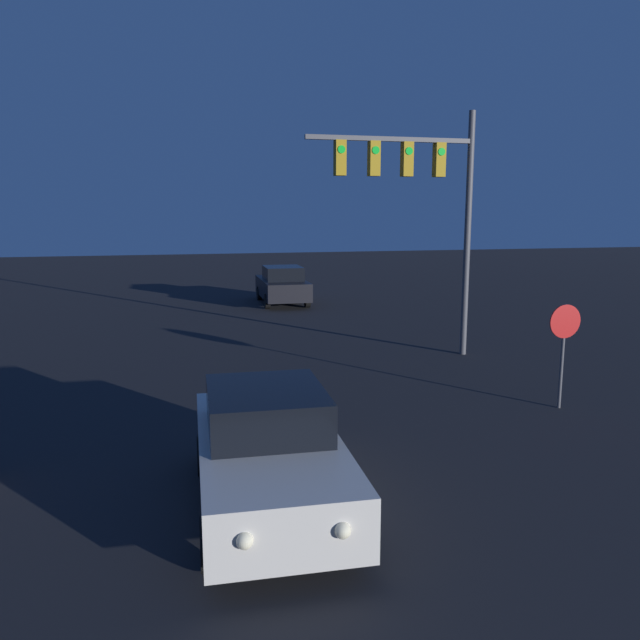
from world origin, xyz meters
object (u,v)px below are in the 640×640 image
Objects in this scene: car_near at (268,451)px; stop_sign at (564,336)px; car_far at (282,285)px; traffic_signal_mast at (421,187)px.

stop_sign is at bearing -153.97° from car_near.
car_far is 2.02× the size of stop_sign.
traffic_signal_mast is at bearing -79.20° from car_far.
car_near is 19.26m from car_far.
stop_sign reaches higher than car_near.
traffic_signal_mast reaches higher than car_far.
car_near is 7.29m from stop_sign.
car_far is at bearing 99.61° from traffic_signal_mast.
car_near is 2.03× the size of stop_sign.
car_near is 10.45m from traffic_signal_mast.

